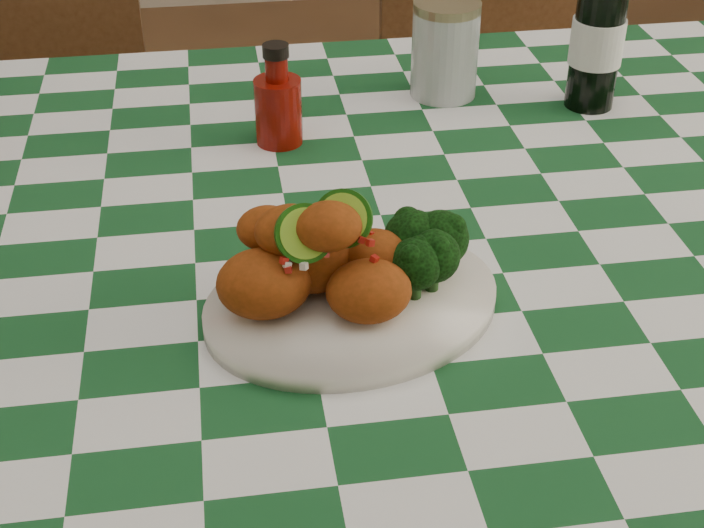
{
  "coord_description": "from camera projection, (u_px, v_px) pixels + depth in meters",
  "views": [
    {
      "loc": [
        -0.07,
        -0.91,
        1.35
      ],
      "look_at": [
        0.04,
        -0.17,
        0.84
      ],
      "focal_mm": 50.0,
      "sensor_mm": 36.0,
      "label": 1
    }
  ],
  "objects": [
    {
      "name": "ketchup_bottle",
      "position": [
        278.0,
        95.0,
        1.2
      ],
      "size": [
        0.07,
        0.07,
        0.13
      ],
      "primitive_type": null,
      "rotation": [
        0.0,
        0.0,
        0.15
      ],
      "color": "#6E0C05",
      "rests_on": "dining_table"
    },
    {
      "name": "plate",
      "position": [
        352.0,
        304.0,
        0.93
      ],
      "size": [
        0.34,
        0.29,
        0.02
      ],
      "primitive_type": null,
      "rotation": [
        0.0,
        0.0,
        0.28
      ],
      "color": "silver",
      "rests_on": "dining_table"
    },
    {
      "name": "beer_bottle",
      "position": [
        600.0,
        21.0,
        1.26
      ],
      "size": [
        0.08,
        0.08,
        0.24
      ],
      "primitive_type": null,
      "rotation": [
        0.0,
        0.0,
        0.18
      ],
      "color": "black",
      "rests_on": "dining_table"
    },
    {
      "name": "dining_table",
      "position": [
        299.0,
        476.0,
        1.29
      ],
      "size": [
        1.66,
        1.06,
        0.79
      ],
      "primitive_type": null,
      "color": "#154B21",
      "rests_on": "ground"
    },
    {
      "name": "wooden_chair_right",
      "position": [
        498.0,
        138.0,
        1.93
      ],
      "size": [
        0.46,
        0.48,
        0.94
      ],
      "primitive_type": null,
      "rotation": [
        0.0,
        0.0,
        -0.06
      ],
      "color": "#472814",
      "rests_on": "ground"
    },
    {
      "name": "broccoli_side",
      "position": [
        436.0,
        254.0,
        0.93
      ],
      "size": [
        0.09,
        0.09,
        0.07
      ],
      "primitive_type": null,
      "color": "black",
      "rests_on": "plate"
    },
    {
      "name": "fried_chicken_pile",
      "position": [
        328.0,
        252.0,
        0.89
      ],
      "size": [
        0.16,
        0.12,
        0.11
      ],
      "primitive_type": null,
      "color": "#8D350D",
      "rests_on": "plate"
    },
    {
      "name": "wooden_chair_left",
      "position": [
        20.0,
        174.0,
        1.73
      ],
      "size": [
        0.48,
        0.5,
        1.02
      ],
      "primitive_type": null,
      "rotation": [
        0.0,
        0.0,
        0.02
      ],
      "color": "#472814",
      "rests_on": "ground"
    },
    {
      "name": "mason_jar",
      "position": [
        445.0,
        49.0,
        1.31
      ],
      "size": [
        0.11,
        0.11,
        0.13
      ],
      "primitive_type": null,
      "rotation": [
        0.0,
        0.0,
        -0.23
      ],
      "color": "#B2BCBA",
      "rests_on": "dining_table"
    }
  ]
}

